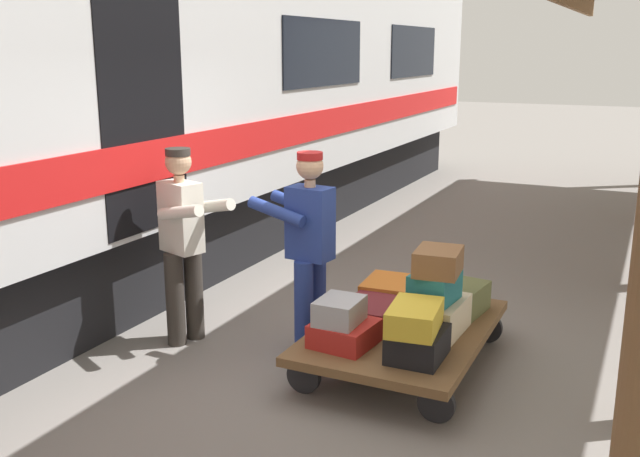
# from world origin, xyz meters

# --- Properties ---
(ground_plane) EXTENTS (60.00, 60.00, 0.00)m
(ground_plane) POSITION_xyz_m (0.00, 0.00, 0.00)
(ground_plane) COLOR slate
(train_car) EXTENTS (3.02, 20.78, 4.00)m
(train_car) POSITION_xyz_m (3.76, 0.00, 2.06)
(train_car) COLOR silver
(train_car) RESTS_ON ground_plane
(luggage_cart) EXTENTS (1.28, 1.94, 0.33)m
(luggage_cart) POSITION_xyz_m (-0.03, -0.23, 0.29)
(luggage_cart) COLOR brown
(luggage_cart) RESTS_ON ground_plane
(suitcase_maroon_trunk) EXTENTS (0.40, 0.53, 0.16)m
(suitcase_maroon_trunk) POSITION_xyz_m (0.26, -0.23, 0.42)
(suitcase_maroon_trunk) COLOR maroon
(suitcase_maroon_trunk) RESTS_ON luggage_cart
(suitcase_cream_canvas) EXTENTS (0.39, 0.59, 0.27)m
(suitcase_cream_canvas) POSITION_xyz_m (-0.31, -0.23, 0.47)
(suitcase_cream_canvas) COLOR beige
(suitcase_cream_canvas) RESTS_ON luggage_cart
(suitcase_black_hardshell) EXTENTS (0.38, 0.47, 0.21)m
(suitcase_black_hardshell) POSITION_xyz_m (-0.31, 0.30, 0.44)
(suitcase_black_hardshell) COLOR black
(suitcase_black_hardshell) RESTS_ON luggage_cart
(suitcase_orange_carryall) EXTENTS (0.51, 0.56, 0.19)m
(suitcase_orange_carryall) POSITION_xyz_m (0.26, -0.77, 0.43)
(suitcase_orange_carryall) COLOR #CC6B23
(suitcase_orange_carryall) RESTS_ON luggage_cart
(suitcase_red_plastic) EXTENTS (0.47, 0.48, 0.18)m
(suitcase_red_plastic) POSITION_xyz_m (0.26, 0.30, 0.42)
(suitcase_red_plastic) COLOR #AD231E
(suitcase_red_plastic) RESTS_ON luggage_cart
(suitcase_olive_duffel) EXTENTS (0.50, 0.52, 0.25)m
(suitcase_olive_duffel) POSITION_xyz_m (-0.31, -0.77, 0.46)
(suitcase_olive_duffel) COLOR brown
(suitcase_olive_duffel) RESTS_ON luggage_cart
(suitcase_teal_softside) EXTENTS (0.35, 0.42, 0.22)m
(suitcase_teal_softside) POSITION_xyz_m (-0.27, -0.21, 0.71)
(suitcase_teal_softside) COLOR #1E666B
(suitcase_teal_softside) RESTS_ON suitcase_cream_canvas
(suitcase_brown_leather) EXTENTS (0.37, 0.43, 0.20)m
(suitcase_brown_leather) POSITION_xyz_m (-0.30, -0.21, 0.92)
(suitcase_brown_leather) COLOR brown
(suitcase_brown_leather) RESTS_ON suitcase_teal_softside
(suitcase_gray_aluminum) EXTENTS (0.31, 0.37, 0.18)m
(suitcase_gray_aluminum) POSITION_xyz_m (0.29, 0.32, 0.60)
(suitcase_gray_aluminum) COLOR #9EA0A5
(suitcase_gray_aluminum) RESTS_ON suitcase_red_plastic
(suitcase_yellow_case) EXTENTS (0.40, 0.54, 0.18)m
(suitcase_yellow_case) POSITION_xyz_m (-0.28, 0.30, 0.64)
(suitcase_yellow_case) COLOR gold
(suitcase_yellow_case) RESTS_ON suitcase_black_hardshell
(porter_in_overalls) EXTENTS (0.70, 0.48, 1.70)m
(porter_in_overalls) POSITION_xyz_m (0.80, -0.17, 0.93)
(porter_in_overalls) COLOR navy
(porter_in_overalls) RESTS_ON ground_plane
(porter_by_door) EXTENTS (0.73, 0.56, 1.70)m
(porter_by_door) POSITION_xyz_m (1.84, 0.10, 0.93)
(porter_by_door) COLOR #332D28
(porter_by_door) RESTS_ON ground_plane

